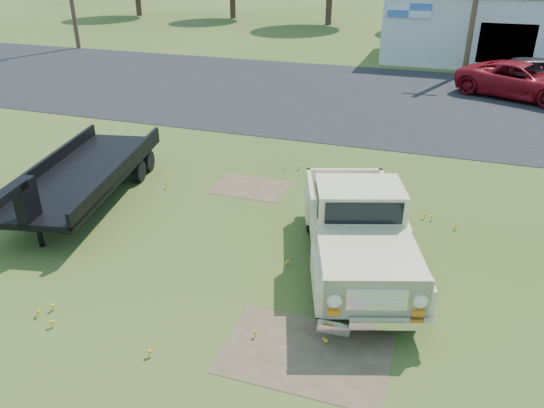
# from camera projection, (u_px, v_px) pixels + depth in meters

# --- Properties ---
(ground) EXTENTS (140.00, 140.00, 0.00)m
(ground) POSITION_uv_depth(u_px,v_px,m) (278.00, 256.00, 12.56)
(ground) COLOR #2F4616
(ground) RESTS_ON ground
(asphalt_lot) EXTENTS (90.00, 14.00, 0.02)m
(asphalt_lot) POSITION_uv_depth(u_px,v_px,m) (375.00, 99.00, 25.31)
(asphalt_lot) COLOR black
(asphalt_lot) RESTS_ON ground
(dirt_patch_a) EXTENTS (3.00, 2.00, 0.01)m
(dirt_patch_a) POSITION_uv_depth(u_px,v_px,m) (306.00, 354.00, 9.58)
(dirt_patch_a) COLOR brown
(dirt_patch_a) RESTS_ON ground
(dirt_patch_b) EXTENTS (2.20, 1.60, 0.01)m
(dirt_patch_b) POSITION_uv_depth(u_px,v_px,m) (251.00, 187.00, 16.10)
(dirt_patch_b) COLOR brown
(dirt_patch_b) RESTS_ON ground
(commercial_building) EXTENTS (14.20, 8.20, 4.15)m
(commercial_building) POSITION_uv_depth(u_px,v_px,m) (504.00, 25.00, 32.87)
(commercial_building) COLOR #BABAB6
(commercial_building) RESTS_ON ground
(vintage_pickup_truck) EXTENTS (3.85, 6.06, 2.05)m
(vintage_pickup_truck) POSITION_uv_depth(u_px,v_px,m) (357.00, 228.00, 11.69)
(vintage_pickup_truck) COLOR beige
(vintage_pickup_truck) RESTS_ON ground
(flatbed_trailer) EXTENTS (3.66, 7.29, 1.90)m
(flatbed_trailer) POSITION_uv_depth(u_px,v_px,m) (84.00, 169.00, 14.91)
(flatbed_trailer) COLOR black
(flatbed_trailer) RESTS_ON ground
(red_pickup) EXTENTS (6.44, 4.83, 1.62)m
(red_pickup) POSITION_uv_depth(u_px,v_px,m) (521.00, 81.00, 25.10)
(red_pickup) COLOR maroon
(red_pickup) RESTS_ON ground
(dark_sedan) EXTENTS (5.05, 3.07, 1.61)m
(dark_sedan) POSITION_uv_depth(u_px,v_px,m) (538.00, 73.00, 26.73)
(dark_sedan) COLOR black
(dark_sedan) RESTS_ON ground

